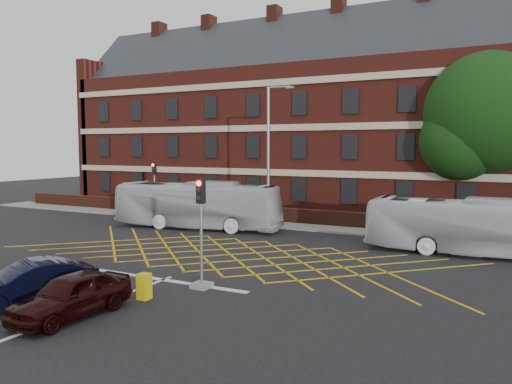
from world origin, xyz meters
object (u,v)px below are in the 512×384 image
at_px(utility_cabinet, 144,286).
at_px(direction_signs, 156,199).
at_px(car_navy, 30,283).
at_px(car_maroon, 71,295).
at_px(traffic_light_far, 155,195).
at_px(street_lamp, 269,182).
at_px(traffic_light_near, 201,243).
at_px(deciduous_tree, 486,122).
at_px(bus_right, 472,227).
at_px(bus_left, 197,205).

bearing_deg(utility_cabinet, direction_signs, 127.58).
distance_m(car_navy, car_maroon, 2.44).
relative_size(traffic_light_far, street_lamp, 0.46).
bearing_deg(car_maroon, car_navy, 174.12).
height_order(traffic_light_near, direction_signs, traffic_light_near).
height_order(direction_signs, utility_cabinet, direction_signs).
bearing_deg(car_navy, direction_signs, 138.41).
relative_size(traffic_light_near, street_lamp, 0.46).
relative_size(car_navy, direction_signs, 2.04).
relative_size(deciduous_tree, utility_cabinet, 12.46).
bearing_deg(traffic_light_far, bus_right, -7.84).
distance_m(traffic_light_far, direction_signs, 1.06).
relative_size(car_navy, deciduous_tree, 0.38).
bearing_deg(street_lamp, traffic_light_far, 171.78).
bearing_deg(car_navy, street_lamp, 107.92).
bearing_deg(traffic_light_far, street_lamp, -8.22).
height_order(car_navy, direction_signs, direction_signs).
bearing_deg(traffic_light_far, direction_signs, 122.86).
bearing_deg(bus_left, utility_cabinet, -160.08).
bearing_deg(utility_cabinet, bus_left, 117.21).
bearing_deg(utility_cabinet, deciduous_tree, 66.34).
height_order(bus_left, bus_right, bus_left).
relative_size(car_maroon, direction_signs, 1.92).
xyz_separation_m(bus_left, car_navy, (3.96, -16.27, -0.86)).
xyz_separation_m(deciduous_tree, direction_signs, (-23.39, -5.11, -5.77)).
bearing_deg(car_navy, traffic_light_far, 138.15).
distance_m(bus_left, traffic_light_near, 14.50).
height_order(car_maroon, street_lamp, street_lamp).
relative_size(deciduous_tree, traffic_light_near, 2.75).
relative_size(car_navy, traffic_light_near, 1.05).
xyz_separation_m(deciduous_tree, traffic_light_far, (-22.85, -5.94, -5.38)).
height_order(bus_right, deciduous_tree, deciduous_tree).
relative_size(bus_right, traffic_light_near, 2.46).
bearing_deg(direction_signs, traffic_light_far, -57.14).
xyz_separation_m(car_maroon, deciduous_tree, (10.78, 25.18, 6.43)).
relative_size(car_navy, street_lamp, 0.48).
bearing_deg(deciduous_tree, bus_left, -153.51).
bearing_deg(direction_signs, bus_right, -9.65).
xyz_separation_m(car_navy, car_maroon, (2.41, -0.36, -0.02)).
relative_size(bus_left, car_navy, 2.56).
bearing_deg(street_lamp, bus_left, -167.72).
bearing_deg(street_lamp, deciduous_tree, 31.41).
xyz_separation_m(traffic_light_far, utility_cabinet, (12.94, -16.68, -1.29)).
bearing_deg(car_maroon, traffic_light_near, 70.51).
xyz_separation_m(direction_signs, utility_cabinet, (13.48, -17.51, -0.91)).
distance_m(bus_right, car_maroon, 19.38).
distance_m(car_maroon, traffic_light_far, 22.73).
distance_m(deciduous_tree, traffic_light_near, 22.93).
height_order(car_navy, traffic_light_near, traffic_light_near).
bearing_deg(car_maroon, street_lamp, 97.23).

